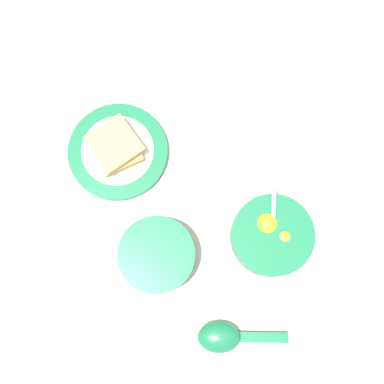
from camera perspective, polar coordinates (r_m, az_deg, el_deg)
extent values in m
plane|color=beige|center=(0.84, -0.53, -8.24)|extent=(3.00, 3.00, 0.00)
cylinder|color=#196B42|center=(0.82, 9.99, -5.52)|extent=(0.15, 0.15, 0.05)
cylinder|color=white|center=(0.82, 10.06, -5.48)|extent=(0.12, 0.12, 0.02)
ellipsoid|color=yellow|center=(0.81, 11.60, -5.60)|extent=(0.03, 0.03, 0.01)
ellipsoid|color=yellow|center=(0.80, 9.44, -3.98)|extent=(0.04, 0.04, 0.02)
cylinder|color=black|center=(0.80, 9.74, -6.33)|extent=(0.04, 0.04, 0.00)
ellipsoid|color=silver|center=(0.80, 10.21, -4.26)|extent=(0.03, 0.02, 0.01)
cube|color=silver|center=(0.79, 10.32, -1.17)|extent=(0.01, 0.05, 0.03)
cylinder|color=#196B42|center=(0.88, -9.39, 5.08)|extent=(0.19, 0.19, 0.02)
cylinder|color=white|center=(0.87, -9.48, 5.24)|extent=(0.14, 0.14, 0.00)
cube|color=tan|center=(0.86, -9.59, 5.43)|extent=(0.10, 0.10, 0.02)
cube|color=tan|center=(0.85, -9.84, 6.00)|extent=(0.11, 0.11, 0.02)
ellipsoid|color=#196B42|center=(0.82, 3.41, -17.91)|extent=(0.08, 0.06, 0.03)
cube|color=#196B42|center=(0.84, 8.80, -17.75)|extent=(0.09, 0.03, 0.02)
cylinder|color=#196B42|center=(0.81, -4.46, -8.04)|extent=(0.14, 0.14, 0.06)
cylinder|color=white|center=(0.79, -4.56, -7.96)|extent=(0.11, 0.11, 0.02)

